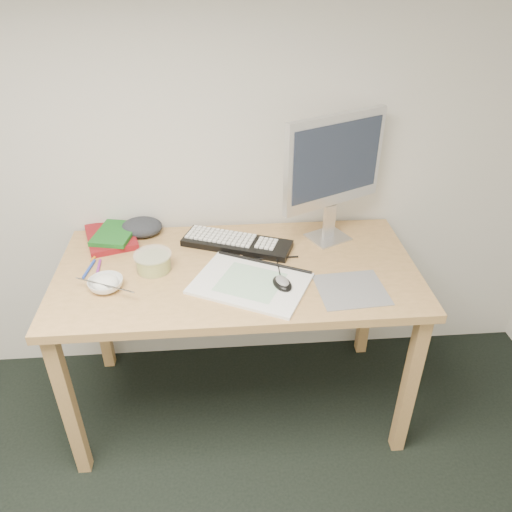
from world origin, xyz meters
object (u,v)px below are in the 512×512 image
(sketchpad, at_px, (250,283))
(monitor, at_px, (334,165))
(keyboard, at_px, (237,243))
(rice_bowl, at_px, (106,284))
(desk, at_px, (238,285))

(sketchpad, distance_m, monitor, 0.58)
(keyboard, bearing_deg, rice_bowl, -129.95)
(desk, xyz_separation_m, sketchpad, (0.04, -0.12, 0.09))
(sketchpad, height_order, monitor, monitor)
(desk, height_order, rice_bowl, rice_bowl)
(desk, relative_size, keyboard, 3.11)
(sketchpad, relative_size, monitor, 0.76)
(sketchpad, bearing_deg, desk, 137.59)
(desk, bearing_deg, monitor, 26.82)
(desk, bearing_deg, rice_bowl, -168.25)
(rice_bowl, bearing_deg, keyboard, 28.45)
(desk, distance_m, keyboard, 0.19)
(sketchpad, distance_m, keyboard, 0.28)
(sketchpad, height_order, rice_bowl, rice_bowl)
(desk, bearing_deg, sketchpad, -69.17)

